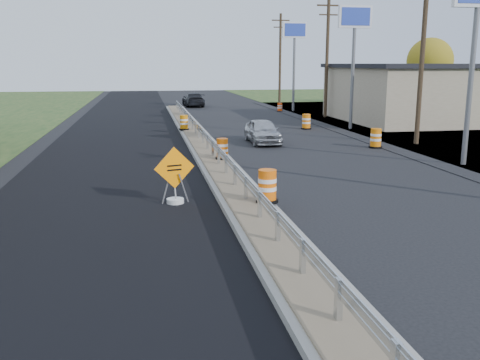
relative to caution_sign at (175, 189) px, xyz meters
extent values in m
plane|color=black|center=(2.12, 1.31, -0.46)|extent=(140.00, 140.00, 0.00)
cube|color=black|center=(-2.28, 11.31, -0.45)|extent=(7.20, 120.00, 0.01)
cube|color=gray|center=(2.12, 9.31, -0.37)|extent=(1.60, 55.00, 0.18)
cube|color=brown|center=(2.12, 9.31, -0.25)|extent=(1.25, 55.00, 0.05)
cube|color=silver|center=(2.12, -8.69, 0.12)|extent=(0.10, 0.15, 0.70)
cube|color=silver|center=(2.12, -6.69, 0.12)|extent=(0.10, 0.15, 0.70)
cube|color=silver|center=(2.12, -4.69, 0.12)|extent=(0.10, 0.15, 0.70)
cube|color=silver|center=(2.12, -2.69, 0.12)|extent=(0.10, 0.15, 0.70)
cube|color=silver|center=(2.12, -0.69, 0.12)|extent=(0.10, 0.15, 0.70)
cube|color=silver|center=(2.12, 1.31, 0.12)|extent=(0.10, 0.15, 0.70)
cube|color=silver|center=(2.12, 3.31, 0.12)|extent=(0.10, 0.15, 0.70)
cube|color=silver|center=(2.12, 5.31, 0.12)|extent=(0.10, 0.15, 0.70)
cube|color=silver|center=(2.12, 7.31, 0.12)|extent=(0.10, 0.15, 0.70)
cube|color=silver|center=(2.12, 9.31, 0.12)|extent=(0.10, 0.15, 0.70)
cube|color=silver|center=(2.12, 11.31, 0.12)|extent=(0.10, 0.15, 0.70)
cube|color=silver|center=(2.12, 13.31, 0.12)|extent=(0.10, 0.15, 0.70)
cube|color=silver|center=(2.12, 15.31, 0.12)|extent=(0.10, 0.15, 0.70)
cube|color=silver|center=(2.12, 17.31, 0.12)|extent=(0.10, 0.15, 0.70)
cube|color=silver|center=(2.12, 19.31, 0.12)|extent=(0.10, 0.15, 0.70)
cube|color=silver|center=(2.12, 21.31, 0.12)|extent=(0.10, 0.15, 0.70)
cube|color=silver|center=(2.12, 23.31, 0.12)|extent=(0.10, 0.15, 0.70)
cube|color=silver|center=(2.12, 25.31, 0.12)|extent=(0.10, 0.15, 0.70)
cube|color=silver|center=(2.12, 27.31, 0.12)|extent=(0.10, 0.15, 0.70)
cube|color=silver|center=(2.12, 29.31, 0.12)|extent=(0.10, 0.15, 0.70)
cube|color=silver|center=(2.12, 31.31, 0.12)|extent=(0.10, 0.15, 0.70)
cube|color=silver|center=(2.12, 33.31, 0.12)|extent=(0.10, 0.15, 0.70)
cube|color=silver|center=(2.12, 10.31, 0.32)|extent=(0.04, 46.00, 0.34)
cube|color=silver|center=(2.12, 10.31, 0.24)|extent=(0.06, 46.00, 0.03)
cube|color=silver|center=(2.12, 10.31, 0.40)|extent=(0.06, 46.00, 0.03)
cube|color=tan|center=(23.12, 21.31, 1.54)|extent=(18.00, 12.00, 4.00)
cube|color=black|center=(23.12, 21.31, 3.66)|extent=(18.50, 12.50, 0.30)
cube|color=black|center=(14.17, 21.31, 1.14)|extent=(0.08, 7.20, 2.20)
cylinder|color=slate|center=(12.62, 4.31, 2.94)|extent=(0.22, 0.22, 6.80)
cylinder|color=slate|center=(12.62, 17.31, 2.94)|extent=(0.22, 0.22, 6.80)
cube|color=white|center=(12.62, 17.31, 6.74)|extent=(2.20, 0.25, 1.40)
cube|color=#263FB2|center=(12.62, 17.31, 6.74)|extent=(1.90, 0.30, 1.10)
cylinder|color=slate|center=(12.62, 31.31, 2.94)|extent=(0.22, 0.22, 6.80)
cube|color=white|center=(12.62, 31.31, 6.74)|extent=(2.20, 0.25, 1.40)
cube|color=#263FB2|center=(12.62, 31.31, 6.74)|extent=(1.90, 0.30, 1.10)
cylinder|color=#473523|center=(13.62, 10.31, 4.24)|extent=(0.26, 0.26, 9.40)
cylinder|color=#473523|center=(13.62, 25.31, 4.24)|extent=(0.26, 0.26, 9.40)
cube|color=#473523|center=(13.62, 25.31, 8.24)|extent=(1.90, 0.12, 0.12)
cube|color=#473523|center=(13.62, 25.31, 7.54)|extent=(1.50, 0.10, 0.10)
cylinder|color=#473523|center=(13.62, 40.31, 4.24)|extent=(0.26, 0.26, 9.40)
cube|color=#473523|center=(13.62, 40.31, 8.24)|extent=(1.90, 0.12, 0.12)
cube|color=#473523|center=(13.62, 40.31, 7.54)|extent=(1.50, 0.10, 0.10)
cylinder|color=#473523|center=(28.12, 35.31, 1.08)|extent=(0.36, 0.36, 3.08)
sphere|color=#A49723|center=(28.12, 35.31, 4.09)|extent=(4.62, 4.62, 4.62)
cylinder|color=white|center=(0.00, 0.00, -0.38)|extent=(0.54, 0.54, 0.15)
cube|color=slate|center=(-0.27, 0.00, 0.03)|extent=(0.32, 0.12, 0.94)
cube|color=slate|center=(0.27, 0.00, 0.03)|extent=(0.32, 0.12, 0.94)
cube|color=slate|center=(0.00, 0.05, 0.03)|extent=(0.10, 0.24, 0.95)
cube|color=orange|center=(0.00, 0.00, 0.69)|extent=(1.26, 0.38, 1.30)
cube|color=black|center=(0.00, -0.02, 0.75)|extent=(0.45, 0.13, 0.05)
cube|color=black|center=(0.00, -0.02, 0.62)|extent=(0.45, 0.13, 0.05)
cylinder|color=black|center=(2.67, -1.20, -0.18)|extent=(0.67, 0.67, 0.09)
cylinder|color=#FF670A|center=(2.67, -1.20, 0.29)|extent=(0.54, 0.54, 0.94)
cylinder|color=white|center=(2.67, -1.20, 0.45)|extent=(0.55, 0.55, 0.12)
cylinder|color=white|center=(2.67, -1.20, 0.20)|extent=(0.55, 0.55, 0.12)
cylinder|color=black|center=(2.42, 6.35, -0.18)|extent=(0.61, 0.61, 0.08)
cylinder|color=#F2620A|center=(2.42, 6.35, 0.24)|extent=(0.49, 0.49, 0.85)
cylinder|color=white|center=(2.42, 6.35, 0.38)|extent=(0.50, 0.50, 0.11)
cylinder|color=white|center=(2.42, 6.35, 0.16)|extent=(0.50, 0.50, 0.11)
cylinder|color=black|center=(1.57, 17.08, -0.18)|extent=(0.62, 0.62, 0.08)
cylinder|color=orange|center=(1.57, 17.08, 0.25)|extent=(0.50, 0.50, 0.87)
cylinder|color=white|center=(1.57, 17.08, 0.40)|extent=(0.51, 0.51, 0.11)
cylinder|color=white|center=(1.57, 17.08, 0.17)|extent=(0.51, 0.51, 0.11)
cylinder|color=black|center=(10.89, 9.47, -0.41)|extent=(0.68, 0.68, 0.09)
cylinder|color=orange|center=(10.89, 9.47, 0.07)|extent=(0.55, 0.55, 0.96)
cylinder|color=white|center=(10.89, 9.47, 0.23)|extent=(0.56, 0.56, 0.13)
cylinder|color=white|center=(10.89, 9.47, -0.02)|extent=(0.56, 0.56, 0.13)
cylinder|color=black|center=(9.74, 17.88, -0.41)|extent=(0.68, 0.68, 0.09)
cylinder|color=orange|center=(9.74, 17.88, 0.07)|extent=(0.54, 0.54, 0.95)
cylinder|color=white|center=(9.74, 17.88, 0.23)|extent=(0.56, 0.56, 0.12)
cylinder|color=white|center=(9.74, 17.88, -0.02)|extent=(0.56, 0.56, 0.12)
cylinder|color=black|center=(11.32, 31.10, -0.42)|extent=(0.54, 0.54, 0.07)
cylinder|color=#F9440A|center=(11.32, 31.10, -0.04)|extent=(0.43, 0.43, 0.75)
cylinder|color=white|center=(11.32, 31.10, 0.08)|extent=(0.44, 0.44, 0.10)
cylinder|color=white|center=(11.32, 31.10, -0.12)|extent=(0.44, 0.44, 0.10)
imported|color=#B5B6BA|center=(5.50, 12.18, 0.21)|extent=(1.56, 3.88, 1.32)
imported|color=black|center=(4.12, 38.40, 0.23)|extent=(2.06, 4.79, 1.38)
camera|label=1|loc=(-0.86, -16.27, 3.83)|focal=40.00mm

